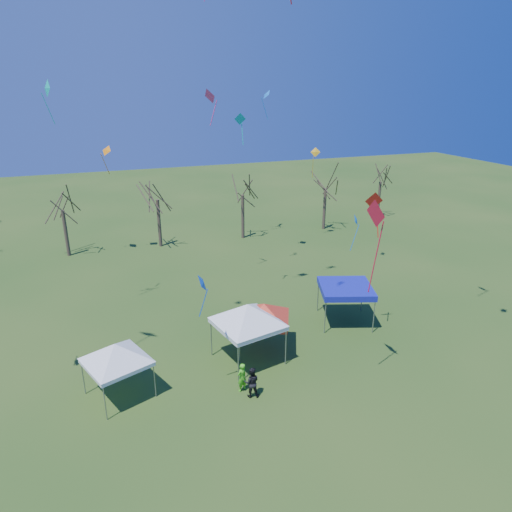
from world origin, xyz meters
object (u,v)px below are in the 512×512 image
Objects in this scene: tent_white_mid at (248,308)px; person_dark at (252,382)px; tree_4 at (326,174)px; tent_blue at (346,289)px; tree_3 at (242,179)px; tent_red at (264,307)px; tent_white_west at (115,348)px; person_green at (242,377)px; tree_1 at (60,194)px; tree_5 at (382,169)px; tree_2 at (156,182)px.

person_dark is at bearing -106.11° from tent_white_mid.
tree_4 is 21.44m from tent_blue.
tent_white_mid is at bearing -108.03° from tree_3.
person_dark is at bearing -148.04° from tent_blue.
tent_white_mid is 1.22× the size of tent_red.
tent_white_west is 2.31× the size of person_green.
tree_5 is at bearing 2.35° from tree_1.
tent_white_west is at bearing -173.80° from tent_white_mid.
tent_white_west is at bearing -2.68° from person_dark.
person_dark is (-0.91, -3.14, -2.47)m from tent_white_mid.
tent_white_mid is 1.08× the size of tent_blue.
tree_1 reaches higher than tent_white_west.
tree_2 is 21.93m from tent_white_mid.
tent_red is 4.56m from person_green.
tree_1 is at bearing 177.94° from tree_3.
person_dark is (-7.85, -24.48, -5.26)m from tree_3.
person_dark is at bearing -133.94° from tree_5.
tree_4 reaches higher than tree_1.
tent_blue is at bearing -88.40° from tree_3.
tree_2 is 8.41m from tree_3.
tree_5 reaches higher than person_green.
tent_blue is (0.54, -19.25, -3.70)m from tree_3.
tree_3 is 9.32m from tree_4.
person_green is (-1.21, -2.53, -2.50)m from tent_white_mid.
tent_white_mid is (7.12, 0.77, 0.51)m from tent_white_west.
tree_2 is at bearing 177.73° from tree_3.
tree_3 is 4.83× the size of person_dark.
person_dark is (-8.39, -5.24, -1.55)m from tent_blue.
tree_4 is 1.06× the size of tree_5.
tent_red is at bearing -82.63° from tree_2.
tent_red is (2.71, -20.94, -3.49)m from tree_2.
tent_white_mid is at bearing -86.17° from tree_2.
tent_white_west is at bearing -122.46° from tree_3.
tree_2 is 25.42m from person_dark.
person_green is (-8.70, -4.62, -1.58)m from tent_blue.
person_green is 0.96× the size of person_dark.
tent_red is at bearing 30.25° from tent_white_mid.
tree_2 is 21.40m from tent_red.
tent_blue reaches higher than person_green.
tree_2 reaches higher than tree_5.
tree_3 is 22.62m from tent_white_mid.
tree_3 reaches higher than tent_red.
tent_white_mid reaches higher than tent_blue.
person_dark is (0.55, -24.82, -5.47)m from tree_2.
tent_white_west is 6.48m from person_green.
tree_5 is 32.67m from tent_red.
person_green is at bearing -16.51° from tent_white_west.
person_green is at bearing -127.14° from tent_red.
tree_3 is at bearing 74.57° from tent_red.
tent_blue is (8.94, -19.58, -3.92)m from tree_2.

